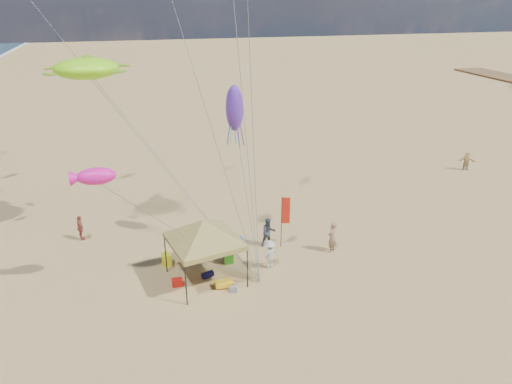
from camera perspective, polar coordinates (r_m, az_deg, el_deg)
ground at (r=24.00m, az=1.89°, el=-11.58°), size 280.00×280.00×0.00m
canopy_tent at (r=23.01m, az=-6.48°, el=-3.70°), size 6.35×6.35×4.00m
feather_flag at (r=26.45m, az=3.54°, el=-2.70°), size 0.48×0.16×3.23m
cooler_red at (r=24.31m, az=-9.65°, el=-10.89°), size 0.54×0.38×0.38m
cooler_blue at (r=27.74m, az=-2.28°, el=-5.92°), size 0.54×0.38×0.38m
bag_navy at (r=24.72m, az=-5.96°, el=-10.06°), size 0.69×0.54×0.36m
bag_orange at (r=27.12m, az=-9.38°, el=-7.01°), size 0.54×0.69×0.36m
chair_green at (r=25.81m, az=-3.43°, el=-7.96°), size 0.50×0.50×0.70m
chair_yellow at (r=25.97m, az=-10.95°, el=-8.17°), size 0.50×0.50×0.70m
crate_grey at (r=23.60m, az=-2.84°, el=-11.85°), size 0.34×0.30×0.28m
beach_cart at (r=23.92m, az=-3.95°, el=-11.17°), size 0.90×0.50×0.24m
person_near_a at (r=26.87m, az=9.33°, el=-5.47°), size 0.81×0.77×1.87m
person_near_b at (r=27.09m, az=1.55°, el=-4.99°), size 0.92×0.75×1.78m
person_near_c at (r=25.09m, az=1.69°, el=-7.68°), size 1.17×0.86×1.62m
person_far_a at (r=29.72m, az=-20.79°, el=-4.15°), size 0.68×1.00×1.58m
person_far_c at (r=42.70m, az=24.48°, el=3.47°), size 1.49×1.06×1.55m
turtle_kite at (r=26.92m, az=-20.13°, el=14.07°), size 4.10×3.68×1.13m
fish_kite at (r=22.12m, az=-19.04°, el=1.85°), size 1.93×1.32×0.78m
squid_kite at (r=24.78m, az=-2.66°, el=10.26°), size 1.00×1.00×2.46m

